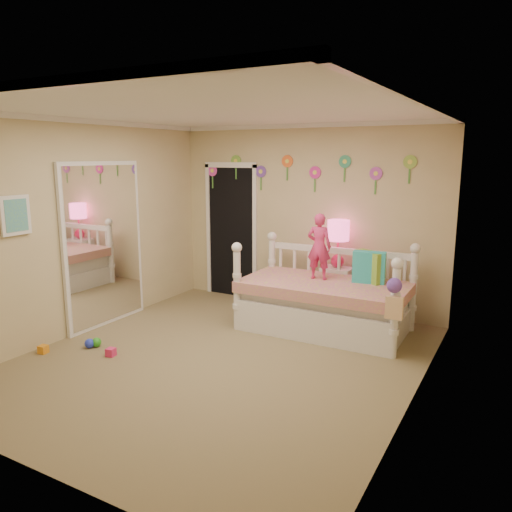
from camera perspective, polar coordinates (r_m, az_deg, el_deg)
The scene contains 18 objects.
floor at distance 5.50m, azimuth -4.03°, elevation -11.78°, with size 4.00×4.50×0.01m, color #7F684C.
ceiling at distance 5.08m, azimuth -4.46°, elevation 16.30°, with size 4.00×4.50×0.01m, color white.
back_wall at distance 7.10m, azimuth 5.78°, elevation 4.36°, with size 4.00×0.01×2.60m, color tan.
left_wall at distance 6.44m, azimuth -19.33°, elevation 3.05°, with size 0.01×4.50×2.60m, color tan.
right_wall at distance 4.38m, azimuth 18.22°, elevation -0.54°, with size 0.01×4.50×2.60m, color tan.
crown_molding at distance 5.07m, azimuth -4.45°, elevation 15.97°, with size 4.00×4.50×0.06m, color white, non-canonical shape.
daybed at distance 6.27m, azimuth 7.87°, elevation -3.50°, with size 2.08×1.12×1.13m, color white, non-canonical shape.
pillow_turquoise at distance 6.25m, azimuth 12.84°, elevation -1.27°, with size 0.39×0.14×0.39m, color #25BCB2.
pillow_lime at distance 6.32m, azimuth 12.88°, elevation -1.18°, with size 0.40×0.15×0.38m, color #80B938.
child at distance 6.29m, azimuth 7.25°, elevation 1.09°, with size 0.31×0.20×0.84m, color #E33372.
nightstand at distance 6.93m, azimuth 9.20°, elevation -4.04°, with size 0.40×0.31×0.67m, color white.
table_lamp at distance 6.76m, azimuth 9.41°, elevation 2.25°, with size 0.30×0.30×0.65m.
closet_doorway at distance 7.70m, azimuth -2.89°, elevation 2.96°, with size 0.90×0.04×2.07m, color black.
flower_decals at distance 7.08m, azimuth 5.17°, elevation 9.55°, with size 3.40×0.02×0.50m, color #B2668C, non-canonical shape.
mirror_closet at distance 6.65m, azimuth -17.04°, elevation 1.26°, with size 0.07×1.30×2.10m, color white.
wall_picture at distance 5.83m, azimuth -25.88°, elevation 4.22°, with size 0.05×0.34×0.42m, color white.
hanging_bag at distance 5.41m, azimuth 15.45°, elevation -4.87°, with size 0.20×0.16×0.36m, color beige, non-canonical shape.
toy_scatter at distance 6.13m, azimuth -17.34°, elevation -9.27°, with size 0.80×1.30×0.11m, color #996666, non-canonical shape.
Camera 1 is at (2.78, -4.23, 2.16)m, focal length 34.88 mm.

